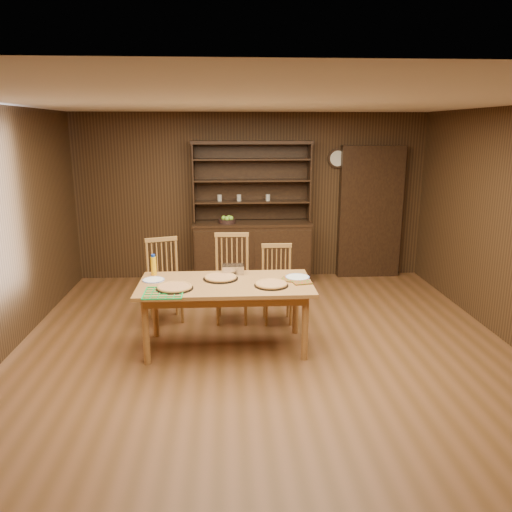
{
  "coord_description": "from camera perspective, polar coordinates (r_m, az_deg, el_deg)",
  "views": [
    {
      "loc": [
        -0.4,
        -4.88,
        2.36
      ],
      "look_at": [
        -0.08,
        0.4,
        1.0
      ],
      "focal_mm": 35.0,
      "sensor_mm": 36.0,
      "label": 1
    }
  ],
  "objects": [
    {
      "name": "floor",
      "position": [
        5.44,
        1.12,
        -11.3
      ],
      "size": [
        6.0,
        6.0,
        0.0
      ],
      "primitive_type": "plane",
      "color": "brown",
      "rests_on": "ground"
    },
    {
      "name": "room_shell",
      "position": [
        4.96,
        1.21,
        5.36
      ],
      "size": [
        6.0,
        6.0,
        6.0
      ],
      "color": "silver",
      "rests_on": "floor"
    },
    {
      "name": "china_hutch",
      "position": [
        7.85,
        -0.44,
        1.42
      ],
      "size": [
        1.84,
        0.52,
        2.17
      ],
      "color": "black",
      "rests_on": "floor"
    },
    {
      "name": "doorway",
      "position": [
        8.22,
        12.9,
        4.89
      ],
      "size": [
        1.0,
        0.18,
        2.1
      ],
      "primitive_type": "cube",
      "color": "black",
      "rests_on": "floor"
    },
    {
      "name": "wall_clock",
      "position": [
        8.04,
        9.29,
        10.96
      ],
      "size": [
        0.3,
        0.05,
        0.3
      ],
      "color": "black",
      "rests_on": "room_shell"
    },
    {
      "name": "dining_table",
      "position": [
        5.39,
        -3.49,
        -3.89
      ],
      "size": [
        1.85,
        0.93,
        0.75
      ],
      "color": "#A26E38",
      "rests_on": "floor"
    },
    {
      "name": "chair_left",
      "position": [
        6.35,
        -10.45,
        -2.38
      ],
      "size": [
        0.53,
        0.52,
        1.04
      ],
      "rotation": [
        0.0,
        0.0,
        0.32
      ],
      "color": "#B27B3D",
      "rests_on": "floor"
    },
    {
      "name": "chair_center",
      "position": [
        6.25,
        -2.77,
        -2.12
      ],
      "size": [
        0.47,
        0.45,
        1.09
      ],
      "rotation": [
        0.0,
        0.0,
        -0.04
      ],
      "color": "#B27B3D",
      "rests_on": "floor"
    },
    {
      "name": "chair_right",
      "position": [
        6.23,
        2.42,
        -2.86
      ],
      "size": [
        0.4,
        0.38,
        0.97
      ],
      "rotation": [
        0.0,
        0.0,
        0.0
      ],
      "color": "#B27B3D",
      "rests_on": "floor"
    },
    {
      "name": "pizza_left",
      "position": [
        5.21,
        -9.28,
        -3.55
      ],
      "size": [
        0.38,
        0.38,
        0.04
      ],
      "color": "black",
      "rests_on": "dining_table"
    },
    {
      "name": "pizza_right",
      "position": [
        5.25,
        1.75,
        -3.25
      ],
      "size": [
        0.36,
        0.36,
        0.04
      ],
      "color": "black",
      "rests_on": "dining_table"
    },
    {
      "name": "pizza_center",
      "position": [
        5.49,
        -4.07,
        -2.47
      ],
      "size": [
        0.38,
        0.38,
        0.04
      ],
      "color": "black",
      "rests_on": "dining_table"
    },
    {
      "name": "cooling_rack",
      "position": [
        5.09,
        -10.51,
        -4.13
      ],
      "size": [
        0.43,
        0.43,
        0.02
      ],
      "primitive_type": null,
      "rotation": [
        0.0,
        0.0,
        -0.15
      ],
      "color": "green",
      "rests_on": "dining_table"
    },
    {
      "name": "plate_left",
      "position": [
        5.53,
        -11.63,
        -2.7
      ],
      "size": [
        0.24,
        0.24,
        0.02
      ],
      "color": "white",
      "rests_on": "dining_table"
    },
    {
      "name": "plate_right",
      "position": [
        5.54,
        4.76,
        -2.43
      ],
      "size": [
        0.27,
        0.27,
        0.02
      ],
      "color": "white",
      "rests_on": "dining_table"
    },
    {
      "name": "foil_dish",
      "position": [
        5.69,
        -2.65,
        -1.51
      ],
      "size": [
        0.25,
        0.18,
        0.1
      ],
      "primitive_type": "cube",
      "rotation": [
        0.0,
        0.0,
        0.01
      ],
      "color": "silver",
      "rests_on": "dining_table"
    },
    {
      "name": "juice_bottle",
      "position": [
        5.72,
        -11.63,
        -1.04
      ],
      "size": [
        0.06,
        0.06,
        0.24
      ],
      "color": "#FFB50D",
      "rests_on": "dining_table"
    },
    {
      "name": "pot_holder_a",
      "position": [
        5.38,
        5.18,
        -2.96
      ],
      "size": [
        0.23,
        0.23,
        0.01
      ],
      "primitive_type": "cube",
      "rotation": [
        0.0,
        0.0,
        0.2
      ],
      "color": "#B71415",
      "rests_on": "dining_table"
    },
    {
      "name": "pot_holder_b",
      "position": [
        5.46,
        3.87,
        -2.68
      ],
      "size": [
        0.24,
        0.24,
        0.01
      ],
      "primitive_type": "cube",
      "rotation": [
        0.0,
        0.0,
        -0.36
      ],
      "color": "#B71415",
      "rests_on": "dining_table"
    },
    {
      "name": "fruit_bowl",
      "position": [
        7.69,
        -3.31,
        4.1
      ],
      "size": [
        0.26,
        0.26,
        0.12
      ],
      "color": "black",
      "rests_on": "china_hutch"
    }
  ]
}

